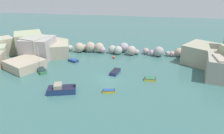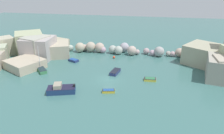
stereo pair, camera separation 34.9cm
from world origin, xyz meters
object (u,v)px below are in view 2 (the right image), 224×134
at_px(moored_boat_2, 115,72).
at_px(moored_boat_5, 108,91).
at_px(moored_boat_1, 41,69).
at_px(moored_boat_4, 150,79).
at_px(moored_boat_0, 74,60).
at_px(channel_buoy, 114,57).
at_px(moored_boat_3, 61,89).

xyz_separation_m(moored_boat_2, moored_boat_5, (0.23, -8.39, -0.08)).
xyz_separation_m(moored_boat_1, moored_boat_4, (23.99, -0.94, -0.13)).
height_order(moored_boat_0, moored_boat_5, moored_boat_0).
relative_size(moored_boat_1, moored_boat_5, 2.32).
distance_m(moored_boat_0, moored_boat_2, 12.48).
bearing_deg(moored_boat_0, moored_boat_5, -23.59).
distance_m(channel_buoy, moored_boat_1, 18.05).
distance_m(moored_boat_1, moored_boat_2, 16.59).
xyz_separation_m(moored_boat_1, moored_boat_2, (16.55, 1.24, -0.05)).
distance_m(moored_boat_2, moored_boat_3, 12.81).
bearing_deg(moored_boat_3, channel_buoy, -124.89).
height_order(moored_boat_2, moored_boat_3, moored_boat_3).
xyz_separation_m(moored_boat_3, moored_boat_5, (8.33, 1.53, -0.37)).
relative_size(moored_boat_2, moored_boat_4, 1.45).
distance_m(channel_buoy, moored_boat_3, 20.16).
bearing_deg(moored_boat_3, moored_boat_5, 173.61).
height_order(moored_boat_2, moored_boat_4, moored_boat_2).
xyz_separation_m(channel_buoy, moored_boat_3, (-6.25, -19.17, 0.32)).
bearing_deg(moored_boat_4, channel_buoy, 127.20).
distance_m(moored_boat_1, moored_boat_4, 24.01).
bearing_deg(moored_boat_1, moored_boat_2, 52.81).
xyz_separation_m(channel_buoy, moored_boat_5, (2.08, -17.63, -0.05)).
bearing_deg(moored_boat_1, moored_boat_0, 99.83).
distance_m(moored_boat_1, moored_boat_5, 18.24).
height_order(moored_boat_1, moored_boat_5, moored_boat_1).
distance_m(moored_boat_1, moored_boat_3, 12.12).
xyz_separation_m(channel_buoy, moored_boat_1, (-14.70, -10.48, 0.08)).
distance_m(moored_boat_3, moored_boat_4, 17.36).
bearing_deg(moored_boat_5, moored_boat_1, 144.88).
bearing_deg(channel_buoy, moored_boat_0, -157.51).
xyz_separation_m(moored_boat_0, moored_boat_5, (11.50, -13.73, -0.01)).
relative_size(moored_boat_1, moored_boat_3, 1.04).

